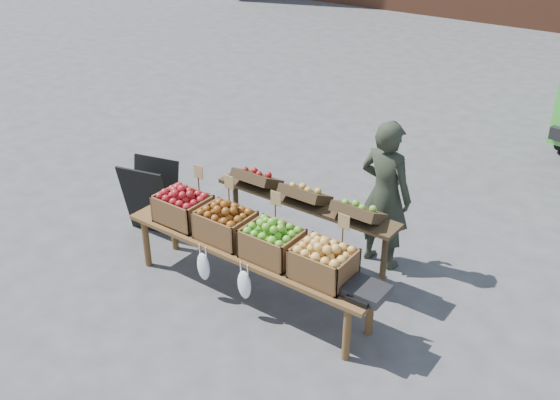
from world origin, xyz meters
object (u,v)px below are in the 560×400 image
Objects in this scene: crate_russet_pears at (225,225)px; weighing_scale at (367,291)px; crate_red_apples at (272,243)px; crate_green_apples at (324,264)px; chalkboard_sign at (151,197)px; crate_golden_apples at (183,209)px; back_table at (304,225)px; vendor at (385,195)px; display_bench at (249,272)px.

weighing_scale is at bearing 0.00° from crate_russet_pears.
crate_red_apples and crate_green_apples have the same top height.
chalkboard_sign is at bearing 173.52° from weighing_scale.
crate_red_apples is at bearing 180.00° from crate_green_apples.
crate_golden_apples is at bearing 180.00° from crate_red_apples.
back_table is 4.20× the size of crate_russet_pears.
back_table is at bearing 50.14° from vendor.
vendor is at bearing 70.62° from crate_red_apples.
crate_green_apples is (1.65, 0.00, 0.00)m from crate_golden_apples.
weighing_scale is at bearing 0.00° from display_bench.
crate_red_apples is 1.47× the size of weighing_scale.
display_bench is (-0.73, -1.29, -0.51)m from vendor.
chalkboard_sign is 2.52× the size of weighing_scale.
crate_russet_pears is 1.53m from weighing_scale.
crate_golden_apples is at bearing 180.00° from crate_green_apples.
display_bench is 1.29m from weighing_scale.
chalkboard_sign is 2.95m from weighing_scale.
vendor reaches higher than crate_russet_pears.
weighing_scale is (1.25, 0.00, 0.33)m from display_bench.
crate_russet_pears is at bearing -120.25° from back_table.
crate_green_apples is at bearing 0.00° from crate_russet_pears.
crate_golden_apples is 1.00× the size of crate_green_apples.
weighing_scale is at bearing 117.82° from vendor.
back_table is 0.76m from crate_red_apples.
crate_golden_apples and crate_russet_pears have the same top height.
chalkboard_sign is 1.72× the size of crate_russet_pears.
weighing_scale is (0.43, 0.00, -0.10)m from crate_green_apples.
chalkboard_sign is 1.72× the size of crate_red_apples.
vendor is 3.18× the size of crate_russet_pears.
back_table is 1.32m from weighing_scale.
vendor is at bearing 7.92° from chalkboard_sign.
crate_golden_apples reaches higher than weighing_scale.
weighing_scale is (0.52, -1.29, -0.18)m from vendor.
weighing_scale is at bearing 0.00° from crate_red_apples.
display_bench is 7.94× the size of weighing_scale.
weighing_scale is at bearing -33.09° from back_table.
crate_russet_pears is at bearing 57.94° from vendor.
back_table is at bearing 146.91° from weighing_scale.
chalkboard_sign is at bearing 166.63° from crate_russet_pears.
weighing_scale is (1.11, -0.72, 0.09)m from back_table.
crate_golden_apples is at bearing 180.00° from crate_russet_pears.
crate_golden_apples is at bearing 180.00° from weighing_scale.
display_bench is at bearing 180.00° from crate_green_apples.
display_bench is 0.51m from crate_russet_pears.
chalkboard_sign reaches higher than crate_green_apples.
chalkboard_sign is at bearing 168.77° from display_bench.
vendor is at bearing 39.70° from crate_golden_apples.
vendor reaches higher than display_bench.
back_table is 4.20× the size of crate_red_apples.
vendor is 0.76× the size of back_table.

